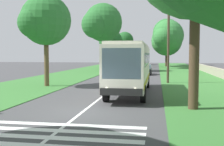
{
  "coord_description": "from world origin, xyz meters",
  "views": [
    {
      "loc": [
        -13.44,
        -3.77,
        2.99
      ],
      "look_at": [
        6.29,
        -0.54,
        1.6
      ],
      "focal_mm": 44.26,
      "sensor_mm": 36.0,
      "label": 1
    }
  ],
  "objects_px": {
    "roadside_tree_left_0": "(125,41)",
    "roadside_tree_right_3": "(166,33)",
    "roadside_tree_right_4": "(166,41)",
    "roadside_tree_left_4": "(102,24)",
    "utility_pole": "(168,42)",
    "roadside_tree_left_3": "(111,43)",
    "roadside_tree_right_2": "(167,36)",
    "coach_bus": "(131,65)",
    "roadside_tree_left_1": "(45,21)",
    "trailing_car_0": "(145,70)",
    "trailing_car_1": "(122,68)",
    "trailing_minibus_0": "(134,60)",
    "trailing_car_2": "(126,66)"
  },
  "relations": [
    {
      "from": "roadside_tree_right_3",
      "to": "utility_pole",
      "type": "relative_size",
      "value": 1.5
    },
    {
      "from": "trailing_car_1",
      "to": "roadside_tree_left_1",
      "type": "xyz_separation_m",
      "value": [
        -21.43,
        4.41,
        5.26
      ]
    },
    {
      "from": "utility_pole",
      "to": "trailing_car_0",
      "type": "bearing_deg",
      "value": 13.57
    },
    {
      "from": "trailing_car_2",
      "to": "roadside_tree_left_0",
      "type": "relative_size",
      "value": 0.48
    },
    {
      "from": "utility_pole",
      "to": "trailing_car_1",
      "type": "bearing_deg",
      "value": 21.91
    },
    {
      "from": "utility_pole",
      "to": "roadside_tree_right_2",
      "type": "bearing_deg",
      "value": -1.8
    },
    {
      "from": "coach_bus",
      "to": "roadside_tree_right_4",
      "type": "bearing_deg",
      "value": -4.93
    },
    {
      "from": "roadside_tree_right_2",
      "to": "roadside_tree_right_3",
      "type": "bearing_deg",
      "value": -0.49
    },
    {
      "from": "roadside_tree_left_3",
      "to": "roadside_tree_left_4",
      "type": "bearing_deg",
      "value": -178.27
    },
    {
      "from": "roadside_tree_left_4",
      "to": "roadside_tree_left_3",
      "type": "bearing_deg",
      "value": 1.73
    },
    {
      "from": "roadside_tree_left_1",
      "to": "roadside_tree_right_4",
      "type": "height_order",
      "value": "roadside_tree_right_4"
    },
    {
      "from": "coach_bus",
      "to": "roadside_tree_right_4",
      "type": "height_order",
      "value": "roadside_tree_right_4"
    },
    {
      "from": "trailing_minibus_0",
      "to": "roadside_tree_left_1",
      "type": "relative_size",
      "value": 0.72
    },
    {
      "from": "trailing_car_0",
      "to": "roadside_tree_right_4",
      "type": "distance_m",
      "value": 27.05
    },
    {
      "from": "roadside_tree_left_4",
      "to": "roadside_tree_right_2",
      "type": "xyz_separation_m",
      "value": [
        11.24,
        -11.34,
        -1.58
      ]
    },
    {
      "from": "roadside_tree_left_1",
      "to": "utility_pole",
      "type": "relative_size",
      "value": 1.02
    },
    {
      "from": "roadside_tree_right_4",
      "to": "utility_pole",
      "type": "height_order",
      "value": "roadside_tree_right_4"
    },
    {
      "from": "roadside_tree_left_0",
      "to": "roadside_tree_left_1",
      "type": "distance_m",
      "value": 51.36
    },
    {
      "from": "trailing_car_2",
      "to": "roadside_tree_left_0",
      "type": "xyz_separation_m",
      "value": [
        23.23,
        3.09,
        5.81
      ]
    },
    {
      "from": "trailing_minibus_0",
      "to": "roadside_tree_right_4",
      "type": "xyz_separation_m",
      "value": [
        2.16,
        -7.32,
        4.36
      ]
    },
    {
      "from": "roadside_tree_right_3",
      "to": "roadside_tree_right_4",
      "type": "height_order",
      "value": "roadside_tree_right_3"
    },
    {
      "from": "trailing_car_0",
      "to": "roadside_tree_right_2",
      "type": "height_order",
      "value": "roadside_tree_right_2"
    },
    {
      "from": "coach_bus",
      "to": "trailing_minibus_0",
      "type": "height_order",
      "value": "coach_bus"
    },
    {
      "from": "trailing_car_1",
      "to": "roadside_tree_left_3",
      "type": "height_order",
      "value": "roadside_tree_left_3"
    },
    {
      "from": "trailing_minibus_0",
      "to": "roadside_tree_left_0",
      "type": "height_order",
      "value": "roadside_tree_left_0"
    },
    {
      "from": "trailing_car_0",
      "to": "roadside_tree_left_4",
      "type": "relative_size",
      "value": 0.37
    },
    {
      "from": "roadside_tree_left_3",
      "to": "utility_pole",
      "type": "relative_size",
      "value": 0.98
    },
    {
      "from": "roadside_tree_left_0",
      "to": "roadside_tree_right_3",
      "type": "bearing_deg",
      "value": -97.6
    },
    {
      "from": "trailing_minibus_0",
      "to": "roadside_tree_left_4",
      "type": "xyz_separation_m",
      "value": [
        -17.77,
        3.96,
        6.56
      ]
    },
    {
      "from": "trailing_minibus_0",
      "to": "roadside_tree_right_4",
      "type": "height_order",
      "value": "roadside_tree_right_4"
    },
    {
      "from": "trailing_car_2",
      "to": "roadside_tree_left_4",
      "type": "distance_m",
      "value": 10.05
    },
    {
      "from": "roadside_tree_left_0",
      "to": "roadside_tree_left_3",
      "type": "bearing_deg",
      "value": 177.46
    },
    {
      "from": "trailing_car_0",
      "to": "roadside_tree_left_0",
      "type": "distance_m",
      "value": 36.54
    },
    {
      "from": "roadside_tree_left_1",
      "to": "roadside_tree_right_3",
      "type": "xyz_separation_m",
      "value": [
        49.88,
        -12.26,
        2.43
      ]
    },
    {
      "from": "trailing_car_0",
      "to": "roadside_tree_left_1",
      "type": "height_order",
      "value": "roadside_tree_left_1"
    },
    {
      "from": "roadside_tree_left_0",
      "to": "roadside_tree_right_4",
      "type": "xyz_separation_m",
      "value": [
        -9.06,
        -10.81,
        -0.58
      ]
    },
    {
      "from": "coach_bus",
      "to": "roadside_tree_left_3",
      "type": "distance_m",
      "value": 37.4
    },
    {
      "from": "trailing_car_1",
      "to": "roadside_tree_left_0",
      "type": "bearing_deg",
      "value": 6.02
    },
    {
      "from": "roadside_tree_left_0",
      "to": "utility_pole",
      "type": "bearing_deg",
      "value": -168.0
    },
    {
      "from": "roadside_tree_right_3",
      "to": "trailing_car_0",
      "type": "bearing_deg",
      "value": 173.57
    },
    {
      "from": "roadside_tree_left_1",
      "to": "coach_bus",
      "type": "bearing_deg",
      "value": -111.51
    },
    {
      "from": "roadside_tree_left_1",
      "to": "roadside_tree_right_2",
      "type": "height_order",
      "value": "roadside_tree_right_2"
    },
    {
      "from": "coach_bus",
      "to": "trailing_car_1",
      "type": "bearing_deg",
      "value": 8.62
    },
    {
      "from": "utility_pole",
      "to": "trailing_minibus_0",
      "type": "bearing_deg",
      "value": 10.3
    },
    {
      "from": "roadside_tree_left_0",
      "to": "roadside_tree_left_3",
      "type": "xyz_separation_m",
      "value": [
        -18.09,
        0.8,
        -1.16
      ]
    },
    {
      "from": "roadside_tree_left_3",
      "to": "trailing_car_1",
      "type": "bearing_deg",
      "value": -161.48
    },
    {
      "from": "coach_bus",
      "to": "roadside_tree_right_2",
      "type": "relative_size",
      "value": 1.14
    },
    {
      "from": "roadside_tree_left_4",
      "to": "utility_pole",
      "type": "relative_size",
      "value": 1.42
    },
    {
      "from": "trailing_car_2",
      "to": "trailing_minibus_0",
      "type": "xyz_separation_m",
      "value": [
        12.01,
        -0.4,
        0.88
      ]
    },
    {
      "from": "trailing_car_1",
      "to": "roadside_tree_right_3",
      "type": "height_order",
      "value": "roadside_tree_right_3"
    }
  ]
}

